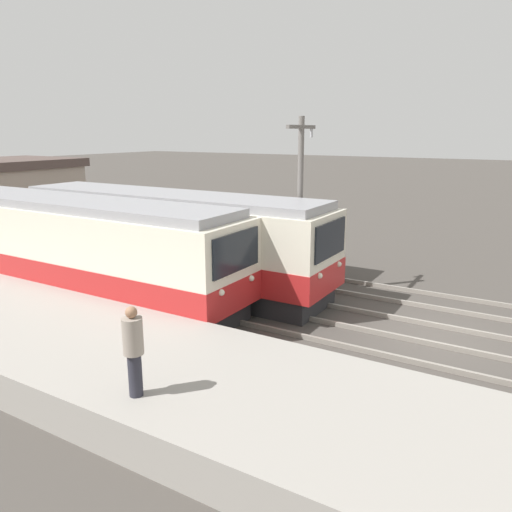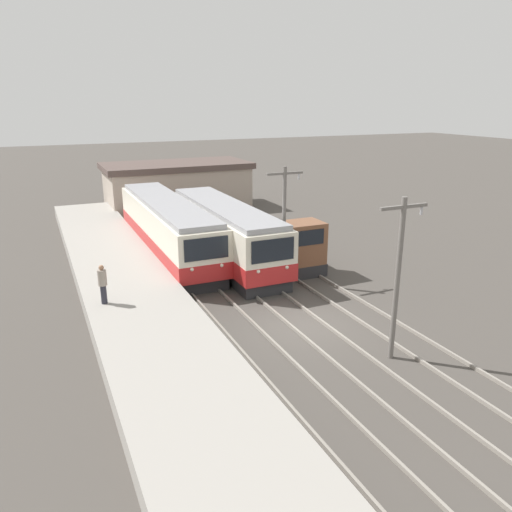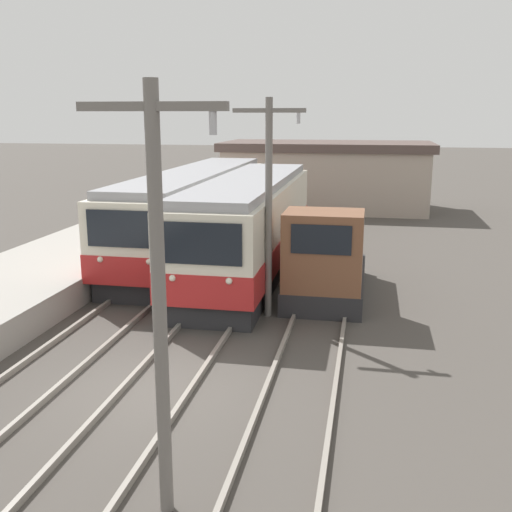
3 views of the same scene
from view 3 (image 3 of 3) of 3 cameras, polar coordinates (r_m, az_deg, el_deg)
name	(u,v)px [view 3 (image 3 of 3)]	position (r m, az deg, el deg)	size (l,w,h in m)	color
ground_plane	(150,388)	(13.34, -10.10, -12.30)	(200.00, 200.00, 0.00)	#47423D
track_left	(38,376)	(14.39, -20.01, -10.66)	(1.54, 60.00, 0.14)	gray
track_center	(158,386)	(13.24, -9.28, -12.13)	(1.54, 60.00, 0.14)	gray
track_right	(298,398)	(12.60, 4.01, -13.36)	(1.54, 60.00, 0.14)	gray
commuter_train_left	(196,215)	(25.06, -5.72, 3.88)	(2.84, 15.13, 3.48)	#28282B
commuter_train_center	(250,229)	(21.88, -0.62, 2.58)	(2.84, 13.12, 3.51)	#28282B
shunting_locomotive	(327,259)	(19.26, 6.75, -0.31)	(2.40, 5.58, 3.00)	#28282B
catenary_mast_near	(159,290)	(8.25, -9.19, -3.25)	(2.00, 0.20, 6.18)	slate
catenary_mast_mid	(269,200)	(16.75, 1.24, 5.36)	(2.00, 0.20, 6.18)	slate
station_building	(326,175)	(37.46, 6.72, 7.66)	(12.60, 6.30, 4.07)	#AD9E8E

